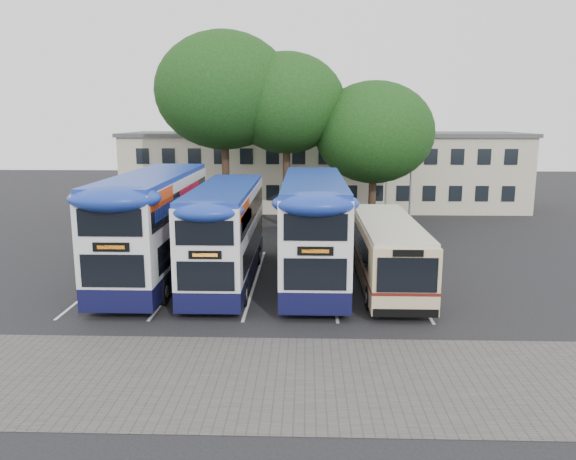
# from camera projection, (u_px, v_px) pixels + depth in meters

# --- Properties ---
(ground) EXTENTS (120.00, 120.00, 0.00)m
(ground) POSITION_uv_depth(u_px,v_px,m) (344.00, 319.00, 20.98)
(ground) COLOR black
(ground) RESTS_ON ground
(paving_strip) EXTENTS (40.00, 6.00, 0.01)m
(paving_strip) POSITION_uv_depth(u_px,v_px,m) (286.00, 379.00, 16.14)
(paving_strip) COLOR #595654
(paving_strip) RESTS_ON ground
(bay_lines) EXTENTS (14.12, 11.00, 0.01)m
(bay_lines) POSITION_uv_depth(u_px,v_px,m) (256.00, 280.00, 25.99)
(bay_lines) COLOR silver
(bay_lines) RESTS_ON ground
(depot_building) EXTENTS (32.40, 8.40, 6.20)m
(depot_building) POSITION_uv_depth(u_px,v_px,m) (323.00, 169.00, 46.81)
(depot_building) COLOR beige
(depot_building) RESTS_ON ground
(lamp_post) EXTENTS (0.25, 1.05, 9.06)m
(lamp_post) POSITION_uv_depth(u_px,v_px,m) (412.00, 151.00, 39.36)
(lamp_post) COLOR gray
(lamp_post) RESTS_ON ground
(tree_left) EXTENTS (9.01, 9.01, 12.96)m
(tree_left) POSITION_uv_depth(u_px,v_px,m) (224.00, 91.00, 36.72)
(tree_left) COLOR black
(tree_left) RESTS_ON ground
(tree_mid) EXTENTS (7.73, 7.73, 11.62)m
(tree_mid) POSITION_uv_depth(u_px,v_px,m) (286.00, 103.00, 36.81)
(tree_mid) COLOR black
(tree_mid) RESTS_ON ground
(tree_right) EXTENTS (7.84, 7.84, 9.78)m
(tree_right) POSITION_uv_depth(u_px,v_px,m) (374.00, 132.00, 36.75)
(tree_right) COLOR black
(tree_right) RESTS_ON ground
(bus_dd_left) EXTENTS (2.85, 11.73, 4.89)m
(bus_dd_left) POSITION_uv_depth(u_px,v_px,m) (155.00, 221.00, 25.90)
(bus_dd_left) COLOR #0E0E33
(bus_dd_left) RESTS_ON ground
(bus_dd_mid) EXTENTS (2.56, 10.57, 4.40)m
(bus_dd_mid) POSITION_uv_depth(u_px,v_px,m) (226.00, 229.00, 25.37)
(bus_dd_mid) COLOR #0E0E33
(bus_dd_mid) RESTS_ON ground
(bus_dd_right) EXTENTS (2.75, 11.35, 4.73)m
(bus_dd_right) POSITION_uv_depth(u_px,v_px,m) (313.00, 225.00, 25.52)
(bus_dd_right) COLOR #0E0E33
(bus_dd_right) RESTS_ON ground
(bus_single) EXTENTS (2.52, 9.90, 2.95)m
(bus_single) POSITION_uv_depth(u_px,v_px,m) (387.00, 248.00, 24.97)
(bus_single) COLOR #D2BC8C
(bus_single) RESTS_ON ground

